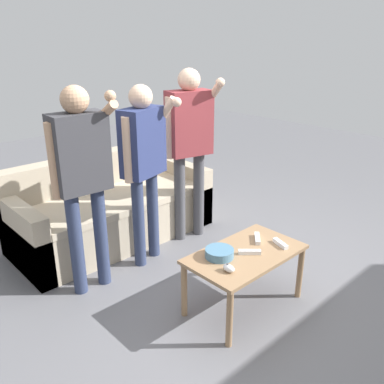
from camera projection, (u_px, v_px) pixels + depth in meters
ground_plane at (224, 285)px, 3.31m from camera, size 12.00×12.00×0.00m
couch at (111, 210)px, 4.01m from camera, size 1.89×0.85×0.79m
coffee_table at (245, 260)px, 2.93m from camera, size 0.86×0.49×0.45m
snack_bowl at (219, 253)px, 2.83m from camera, size 0.20×0.20×0.06m
game_remote_nunchuk at (229, 268)px, 2.66m from camera, size 0.06×0.09×0.05m
player_left at (82, 168)px, 2.94m from camera, size 0.46×0.33×1.58m
player_center at (143, 156)px, 3.35m from camera, size 0.50×0.34×1.53m
player_right at (189, 136)px, 3.76m from camera, size 0.47×0.42×1.62m
game_remote_wand_near at (250, 252)px, 2.88m from camera, size 0.14×0.13×0.03m
game_remote_wand_far at (257, 238)px, 3.07m from camera, size 0.14×0.14×0.03m
game_remote_wand_spare at (280, 244)px, 2.99m from camera, size 0.08×0.15×0.03m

